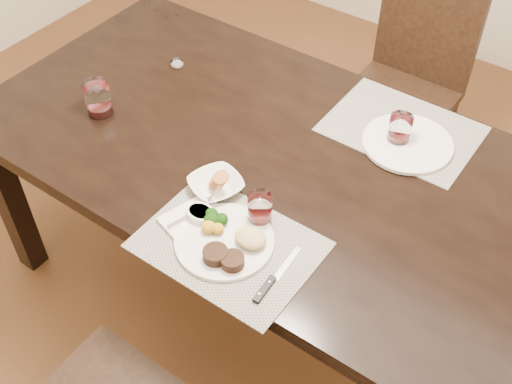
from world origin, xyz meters
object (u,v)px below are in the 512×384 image
Objects in this scene: dinner_plate at (227,242)px; far_plate at (407,143)px; steak_knife at (270,283)px; cracker_bowl at (216,185)px; wine_glass_near at (260,210)px; chair_far at (409,76)px.

dinner_plate reaches higher than far_plate.
far_plate reaches higher than steak_knife.
wine_glass_near reaches higher than cracker_bowl.
cracker_bowl reaches higher than steak_knife.
cracker_bowl is (-0.08, -1.17, 0.27)m from chair_far.
steak_knife is at bearing -93.79° from far_plate.
far_plate is at bearing 82.16° from steak_knife.
wine_glass_near is (0.02, 0.12, 0.03)m from dinner_plate.
wine_glass_near is (0.09, -1.19, 0.29)m from chair_far.
cracker_bowl reaches higher than dinner_plate.
wine_glass_near is (0.17, -0.02, 0.02)m from cracker_bowl.
dinner_plate is at bearing -98.25° from wine_glass_near.
dinner_plate is 0.17m from steak_knife.
steak_knife is 2.27× the size of wine_glass_near.
chair_far is 1.34m from dinner_plate.
wine_glass_near is 0.33× the size of far_plate.
cracker_bowl is at bearing 145.74° from steak_knife.
wine_glass_near is at bearing 128.13° from steak_knife.
far_plate is (0.21, 0.64, -0.01)m from dinner_plate.
dinner_plate is 0.95× the size of far_plate.
steak_knife is 0.36m from cracker_bowl.
steak_knife is 0.68m from far_plate.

